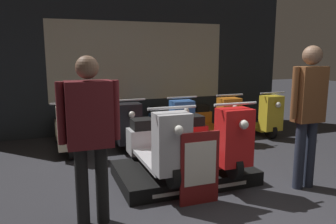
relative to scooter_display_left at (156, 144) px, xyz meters
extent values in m
plane|color=#2D2D33|center=(0.66, -1.03, -0.56)|extent=(30.00, 30.00, 0.00)
cube|color=#23282D|center=(0.66, 3.17, 1.04)|extent=(7.11, 0.08, 3.20)
cube|color=beige|center=(0.66, 3.13, 0.99)|extent=(3.91, 0.01, 1.70)
cube|color=black|center=(0.41, 0.06, -0.46)|extent=(1.81, 1.17, 0.19)
cube|color=silver|center=(0.41, -0.53, -0.47)|extent=(1.27, 0.01, 0.05)
cylinder|color=black|center=(0.00, -0.59, -0.21)|extent=(0.09, 0.32, 0.32)
cylinder|color=black|center=(0.00, 0.71, -0.21)|extent=(0.09, 0.32, 0.32)
cube|color=#BCBCC1|center=(0.00, 0.06, -0.22)|extent=(0.38, 1.20, 0.05)
cube|color=#BCBCC1|center=(0.00, -0.56, 0.16)|extent=(0.40, 0.29, 0.71)
cube|color=#BCBCC1|center=(0.00, 0.68, -0.13)|extent=(0.42, 0.33, 0.36)
cube|color=black|center=(0.00, 0.68, 0.13)|extent=(0.31, 0.30, 0.15)
cylinder|color=silver|center=(0.00, -0.57, 0.57)|extent=(0.57, 0.03, 0.03)
sphere|color=white|center=(0.00, -0.76, 0.36)|extent=(0.11, 0.11, 0.11)
cylinder|color=black|center=(0.82, -0.59, -0.21)|extent=(0.09, 0.32, 0.32)
cylinder|color=black|center=(0.82, 0.71, -0.21)|extent=(0.09, 0.32, 0.32)
cube|color=red|center=(0.82, 0.06, -0.22)|extent=(0.38, 1.20, 0.05)
cube|color=red|center=(0.82, -0.56, 0.16)|extent=(0.40, 0.29, 0.71)
cube|color=red|center=(0.82, 0.68, -0.13)|extent=(0.42, 0.33, 0.36)
cube|color=black|center=(0.82, 0.68, 0.13)|extent=(0.31, 0.30, 0.15)
cylinder|color=silver|center=(0.82, -0.57, 0.57)|extent=(0.57, 0.03, 0.03)
sphere|color=white|center=(0.82, -0.76, 0.36)|extent=(0.11, 0.11, 0.11)
cylinder|color=black|center=(-0.99, 1.46, -0.40)|extent=(0.09, 0.32, 0.32)
cylinder|color=black|center=(-0.99, 2.75, -0.40)|extent=(0.09, 0.32, 0.32)
cube|color=beige|center=(-0.99, 2.11, -0.41)|extent=(0.38, 1.20, 0.05)
cube|color=beige|center=(-0.99, 1.48, -0.03)|extent=(0.40, 0.29, 0.71)
cube|color=beige|center=(-0.99, 2.73, -0.32)|extent=(0.42, 0.33, 0.36)
cube|color=black|center=(-0.99, 2.72, -0.06)|extent=(0.31, 0.30, 0.15)
cylinder|color=silver|center=(-0.99, 1.48, 0.38)|extent=(0.57, 0.03, 0.03)
sphere|color=white|center=(-0.99, 1.28, 0.17)|extent=(0.11, 0.11, 0.11)
cylinder|color=black|center=(0.00, 1.46, -0.40)|extent=(0.09, 0.32, 0.32)
cylinder|color=black|center=(0.00, 2.75, -0.40)|extent=(0.09, 0.32, 0.32)
cube|color=black|center=(0.00, 2.11, -0.41)|extent=(0.38, 1.20, 0.05)
cube|color=black|center=(0.00, 1.48, -0.03)|extent=(0.40, 0.29, 0.71)
cube|color=black|center=(0.00, 2.73, -0.32)|extent=(0.42, 0.33, 0.36)
cube|color=black|center=(0.00, 2.72, -0.06)|extent=(0.31, 0.30, 0.15)
cylinder|color=silver|center=(0.00, 1.48, 0.38)|extent=(0.57, 0.03, 0.03)
sphere|color=white|center=(0.00, 1.28, 0.17)|extent=(0.11, 0.11, 0.11)
cylinder|color=black|center=(0.98, 1.46, -0.40)|extent=(0.09, 0.32, 0.32)
cylinder|color=black|center=(0.98, 2.75, -0.40)|extent=(0.09, 0.32, 0.32)
cube|color=#386BBC|center=(0.98, 2.11, -0.41)|extent=(0.38, 1.20, 0.05)
cube|color=#386BBC|center=(0.98, 1.48, -0.03)|extent=(0.40, 0.29, 0.71)
cube|color=#386BBC|center=(0.98, 2.73, -0.32)|extent=(0.42, 0.33, 0.36)
cube|color=black|center=(0.98, 2.72, -0.06)|extent=(0.31, 0.30, 0.15)
cylinder|color=silver|center=(0.98, 1.48, 0.38)|extent=(0.57, 0.03, 0.03)
sphere|color=white|center=(0.98, 1.28, 0.17)|extent=(0.11, 0.11, 0.11)
cylinder|color=black|center=(1.96, 1.46, -0.40)|extent=(0.09, 0.32, 0.32)
cylinder|color=black|center=(1.96, 2.75, -0.40)|extent=(0.09, 0.32, 0.32)
cube|color=orange|center=(1.96, 2.11, -0.41)|extent=(0.38, 1.20, 0.05)
cube|color=orange|center=(1.96, 1.48, -0.03)|extent=(0.40, 0.29, 0.71)
cube|color=orange|center=(1.96, 2.73, -0.32)|extent=(0.42, 0.33, 0.36)
cube|color=black|center=(1.96, 2.72, -0.06)|extent=(0.31, 0.30, 0.15)
cylinder|color=silver|center=(1.96, 1.48, 0.38)|extent=(0.57, 0.03, 0.03)
sphere|color=white|center=(1.96, 1.28, 0.17)|extent=(0.11, 0.11, 0.11)
cylinder|color=black|center=(2.95, 1.46, -0.40)|extent=(0.09, 0.32, 0.32)
cylinder|color=black|center=(2.95, 2.75, -0.40)|extent=(0.09, 0.32, 0.32)
cube|color=yellow|center=(2.95, 2.11, -0.41)|extent=(0.38, 1.20, 0.05)
cube|color=yellow|center=(2.95, 1.48, -0.03)|extent=(0.40, 0.29, 0.71)
cube|color=yellow|center=(2.95, 2.73, -0.32)|extent=(0.42, 0.33, 0.36)
cube|color=black|center=(2.95, 2.72, -0.06)|extent=(0.31, 0.30, 0.15)
cylinder|color=silver|center=(2.95, 1.48, 0.38)|extent=(0.57, 0.03, 0.03)
sphere|color=white|center=(2.95, 1.28, 0.17)|extent=(0.11, 0.11, 0.11)
cylinder|color=black|center=(-1.03, -0.74, -0.15)|extent=(0.13, 0.13, 0.82)
cylinder|color=black|center=(-0.83, -0.74, -0.15)|extent=(0.13, 0.13, 0.82)
cube|color=#5B191E|center=(-0.93, -0.74, 0.59)|extent=(0.44, 0.25, 0.65)
cylinder|color=#5B191E|center=(-1.19, -0.74, 0.61)|extent=(0.08, 0.08, 0.60)
cylinder|color=#5B191E|center=(-0.67, -0.74, 0.61)|extent=(0.08, 0.08, 0.60)
sphere|color=brown|center=(-0.93, -0.74, 1.04)|extent=(0.22, 0.22, 0.22)
cylinder|color=#232838|center=(1.68, -0.74, -0.12)|extent=(0.13, 0.13, 0.87)
cylinder|color=#232838|center=(1.85, -0.74, -0.12)|extent=(0.13, 0.13, 0.87)
cube|color=brown|center=(1.77, -0.74, 0.66)|extent=(0.38, 0.21, 0.69)
cylinder|color=brown|center=(1.54, -0.74, 0.69)|extent=(0.08, 0.08, 0.64)
cylinder|color=brown|center=(1.99, -0.74, 0.69)|extent=(0.08, 0.08, 0.64)
sphere|color=brown|center=(1.77, -0.74, 1.15)|extent=(0.24, 0.24, 0.24)
cube|color=maroon|center=(0.29, -0.71, -0.13)|extent=(0.48, 0.04, 0.86)
cube|color=white|center=(0.29, -0.73, -0.06)|extent=(0.39, 0.01, 0.51)
camera|label=1|loc=(-1.29, -3.93, 1.17)|focal=35.00mm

